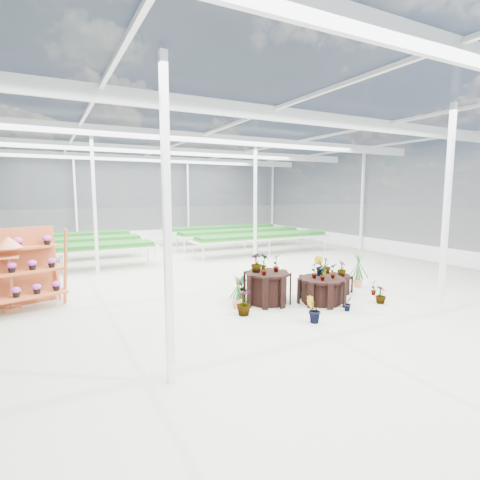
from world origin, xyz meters
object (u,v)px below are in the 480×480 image
bird_table (11,274)px  shelf_rack (22,270)px  plinth_tall (267,288)px  plinth_low (334,283)px  plinth_mid (322,290)px

bird_table → shelf_rack: bearing=-22.3°
plinth_tall → plinth_low: plinth_tall is taller
plinth_mid → shelf_rack: bearing=156.6°
plinth_low → shelf_rack: 7.76m
plinth_mid → bird_table: bird_table is taller
plinth_mid → plinth_low: size_ratio=1.21×
plinth_tall → shelf_rack: 5.71m
plinth_tall → bird_table: (-5.47, 2.19, 0.48)m
plinth_mid → shelf_rack: size_ratio=0.62×
shelf_rack → bird_table: 0.23m
plinth_tall → bird_table: bird_table is taller
plinth_mid → bird_table: bearing=157.3°
plinth_tall → plinth_low: size_ratio=1.15×
shelf_rack → plinth_tall: bearing=-37.9°
plinth_mid → plinth_low: (1.00, 0.70, -0.09)m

